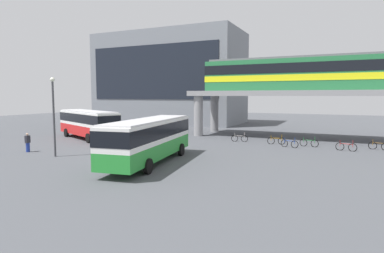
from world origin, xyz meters
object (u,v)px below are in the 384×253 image
bicycle_brown (379,146)px  pedestrian_waiting_near_stop (160,133)px  station_building (170,79)px  pedestrian_at_kerb (166,135)px  bicycle_silver (240,138)px  bicycle_red (346,147)px  bicycle_blue (289,144)px  pedestrian_near_building (28,143)px  bicycle_orange (276,141)px  train (307,73)px  bus_main (150,136)px  bus_secondary (88,122)px  bicycle_green (309,143)px

bicycle_brown → pedestrian_waiting_near_stop: 21.80m
station_building → pedestrian_at_kerb: bearing=-62.3°
bicycle_silver → bicycle_red: size_ratio=1.00×
station_building → pedestrian_waiting_near_stop: station_building is taller
bicycle_blue → pedestrian_waiting_near_stop: pedestrian_waiting_near_stop is taller
pedestrian_waiting_near_stop → pedestrian_near_building: 13.56m
bicycle_orange → train: bearing=68.8°
bus_main → pedestrian_near_building: size_ratio=6.77×
bicycle_silver → bicycle_orange: same height
bus_main → pedestrian_waiting_near_stop: bearing=116.8°
pedestrian_waiting_near_stop → bicycle_orange: bearing=8.1°
pedestrian_waiting_near_stop → station_building: bearing=116.0°
train → station_building: bearing=151.0°
station_building → bicycle_orange: size_ratio=15.03×
bicycle_brown → pedestrian_at_kerb: pedestrian_at_kerb is taller
bicycle_silver → bicycle_orange: size_ratio=1.01×
station_building → bicycle_brown: station_building is taller
bicycle_blue → bicycle_brown: bearing=14.4°
bicycle_red → pedestrian_at_kerb: bearing=-172.5°
station_building → bicycle_orange: station_building is taller
bicycle_brown → pedestrian_waiting_near_stop: bearing=-174.2°
bicycle_silver → pedestrian_near_building: size_ratio=1.06×
bus_main → pedestrian_waiting_near_stop: bus_main is taller
bus_secondary → bicycle_red: (26.69, 3.41, -1.63)m
train → bicycle_silver: (-6.17, -5.55, -7.10)m
bicycle_silver → bicycle_blue: (5.43, -1.76, 0.00)m
bicycle_brown → bicycle_orange: bearing=-177.3°
bicycle_red → bicycle_brown: bearing=33.8°
bicycle_brown → bicycle_orange: size_ratio=1.00×
bus_main → bicycle_orange: size_ratio=6.45×
bicycle_brown → pedestrian_near_building: (-28.13, -14.14, 0.42)m
bicycle_silver → pedestrian_near_building: bearing=-137.2°
pedestrian_waiting_near_stop → pedestrian_near_building: (-6.44, -11.93, 0.04)m
bicycle_silver → pedestrian_at_kerb: 7.86m
bicycle_green → pedestrian_near_building: pedestrian_near_building is taller
bicycle_brown → pedestrian_at_kerb: 20.30m
bicycle_blue → pedestrian_near_building: bearing=-149.3°
train → bicycle_blue: (-0.74, -7.31, -7.10)m
bus_secondary → bicycle_red: bus_secondary is taller
bus_secondary → pedestrian_near_building: (1.30, -8.90, -1.21)m
bus_main → bicycle_blue: bearing=55.0°
bicycle_green → bus_secondary: bearing=-169.0°
bicycle_orange → pedestrian_waiting_near_stop: (-12.55, -1.78, 0.38)m
train → pedestrian_near_building: size_ratio=14.32×
station_building → bus_secondary: size_ratio=2.38×
bicycle_orange → bicycle_red: 6.56m
bicycle_brown → bicycle_orange: (-9.14, -0.43, 0.00)m
bicycle_red → pedestrian_at_kerb: size_ratio=0.99×
station_building → bus_secondary: bearing=-83.6°
bus_main → bus_secondary: bearing=148.0°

